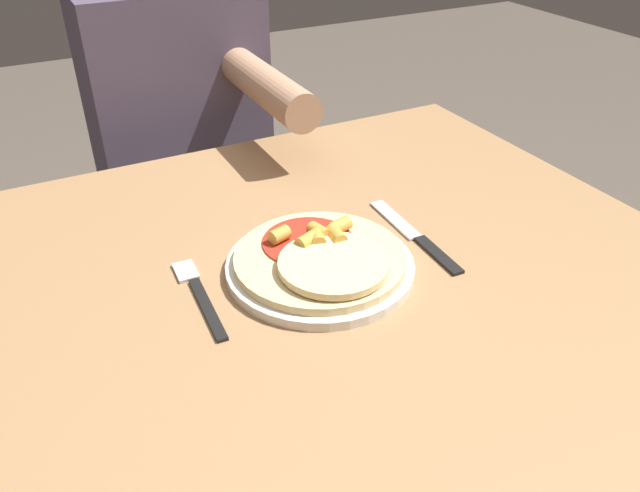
{
  "coord_description": "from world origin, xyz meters",
  "views": [
    {
      "loc": [
        -0.37,
        -0.6,
        1.26
      ],
      "look_at": [
        -0.05,
        0.01,
        0.81
      ],
      "focal_mm": 35.0,
      "sensor_mm": 36.0,
      "label": 1
    }
  ],
  "objects_px": {
    "plate": "(320,266)",
    "pizza": "(322,257)",
    "fork": "(198,292)",
    "person_diner": "(183,140)",
    "dining_table": "(353,335)",
    "knife": "(415,236)"
  },
  "relations": [
    {
      "from": "plate",
      "to": "pizza",
      "type": "distance_m",
      "value": 0.02
    },
    {
      "from": "fork",
      "to": "person_diner",
      "type": "relative_size",
      "value": 0.15
    },
    {
      "from": "dining_table",
      "to": "fork",
      "type": "xyz_separation_m",
      "value": [
        -0.21,
        0.04,
        0.13
      ]
    },
    {
      "from": "dining_table",
      "to": "plate",
      "type": "relative_size",
      "value": 3.71
    },
    {
      "from": "dining_table",
      "to": "knife",
      "type": "bearing_deg",
      "value": 10.43
    },
    {
      "from": "pizza",
      "to": "knife",
      "type": "bearing_deg",
      "value": 4.93
    },
    {
      "from": "knife",
      "to": "person_diner",
      "type": "bearing_deg",
      "value": 103.65
    },
    {
      "from": "pizza",
      "to": "person_diner",
      "type": "bearing_deg",
      "value": 89.77
    },
    {
      "from": "pizza",
      "to": "knife",
      "type": "height_order",
      "value": "pizza"
    },
    {
      "from": "dining_table",
      "to": "knife",
      "type": "distance_m",
      "value": 0.17
    },
    {
      "from": "dining_table",
      "to": "person_diner",
      "type": "distance_m",
      "value": 0.68
    },
    {
      "from": "fork",
      "to": "plate",
      "type": "bearing_deg",
      "value": -9.57
    },
    {
      "from": "plate",
      "to": "fork",
      "type": "distance_m",
      "value": 0.17
    },
    {
      "from": "fork",
      "to": "knife",
      "type": "relative_size",
      "value": 0.8
    },
    {
      "from": "dining_table",
      "to": "plate",
      "type": "xyz_separation_m",
      "value": [
        -0.05,
        0.01,
        0.13
      ]
    },
    {
      "from": "pizza",
      "to": "fork",
      "type": "bearing_deg",
      "value": 169.11
    },
    {
      "from": "dining_table",
      "to": "pizza",
      "type": "xyz_separation_m",
      "value": [
        -0.05,
        0.01,
        0.15
      ]
    },
    {
      "from": "dining_table",
      "to": "knife",
      "type": "relative_size",
      "value": 4.28
    },
    {
      "from": "dining_table",
      "to": "fork",
      "type": "distance_m",
      "value": 0.25
    },
    {
      "from": "dining_table",
      "to": "fork",
      "type": "relative_size",
      "value": 5.37
    },
    {
      "from": "plate",
      "to": "fork",
      "type": "xyz_separation_m",
      "value": [
        -0.16,
        0.03,
        -0.0
      ]
    },
    {
      "from": "dining_table",
      "to": "person_diner",
      "type": "height_order",
      "value": "person_diner"
    }
  ]
}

